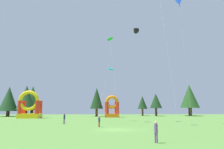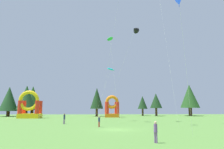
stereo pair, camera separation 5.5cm
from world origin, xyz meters
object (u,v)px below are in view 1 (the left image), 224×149
Objects in this scene: kite_green_parafoil at (110,39)px; person_left_edge at (64,118)px; person_midfield at (156,130)px; inflatable_yellow_castle at (112,109)px; person_near_camera at (99,120)px; kite_black_delta at (135,30)px; kite_cyan_parafoil at (111,69)px; inflatable_orange_dome at (30,108)px.

kite_green_parafoil is 9.53× the size of person_left_edge.
inflatable_yellow_castle is (-1.87, 45.76, 1.29)m from person_midfield.
kite_green_parafoil reaches higher than inflatable_yellow_castle.
person_near_camera is (-1.91, -10.39, -15.77)m from kite_green_parafoil.
person_near_camera is at bearing -100.40° from kite_green_parafoil.
person_left_edge is 26.80m from inflatable_yellow_castle.
person_near_camera is at bearing -23.89° from person_midfield.
person_near_camera is 8.63m from person_left_edge.
person_midfield is at bearing -94.96° from kite_black_delta.
person_near_camera is 0.26× the size of inflatable_yellow_castle.
person_left_edge is (-8.33, -7.87, -9.97)m from kite_cyan_parafoil.
kite_cyan_parafoil is 1.84× the size of inflatable_yellow_castle.
kite_cyan_parafoil is 19.35m from inflatable_yellow_castle.
person_midfield is (3.04, -24.97, -15.69)m from kite_green_parafoil.
kite_green_parafoil is at bearing -157.46° from person_left_edge.
inflatable_orange_dome is 22.47m from inflatable_yellow_castle.
inflatable_orange_dome is at bearing 67.13° from person_near_camera.
kite_black_delta is (5.25, 0.46, 2.28)m from kite_green_parafoil.
inflatable_orange_dome is (-12.68, 20.19, 1.56)m from person_left_edge.
kite_black_delta is at bearing -30.62° from inflatable_orange_dome.
person_left_edge is at bearing -57.87° from inflatable_orange_dome.
inflatable_orange_dome is (-21.02, 12.32, -8.41)m from kite_cyan_parafoil.
kite_cyan_parafoil is 6.56× the size of person_midfield.
kite_cyan_parafoil is at bearing 85.67° from kite_green_parafoil.
inflatable_yellow_castle is at bearing 12.69° from inflatable_orange_dome.
kite_cyan_parafoil is at bearing -30.39° from inflatable_orange_dome.
kite_black_delta is 9.89m from kite_cyan_parafoil.
inflatable_yellow_castle is (-4.08, 20.33, -16.67)m from kite_black_delta.
person_midfield is 47.28m from inflatable_orange_dome.
inflatable_yellow_castle is at bearing 101.36° from kite_black_delta.
person_midfield is 0.28× the size of inflatable_yellow_castle.
kite_black_delta reaches higher than person_near_camera.
inflatable_orange_dome is (-23.79, 40.83, 1.58)m from person_midfield.
kite_cyan_parafoil reaches higher than person_near_camera.
kite_green_parafoil is at bearing -35.69° from person_midfield.
kite_cyan_parafoil reaches higher than person_midfield.
inflatable_orange_dome reaches higher than person_near_camera.
kite_cyan_parafoil reaches higher than inflatable_orange_dome.
kite_cyan_parafoil reaches higher than inflatable_yellow_castle.
kite_cyan_parafoil is 7.15× the size of person_near_camera.
inflatable_yellow_castle is (3.08, 31.18, 1.38)m from person_near_camera.
kite_black_delta is 11.00× the size of person_left_edge.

